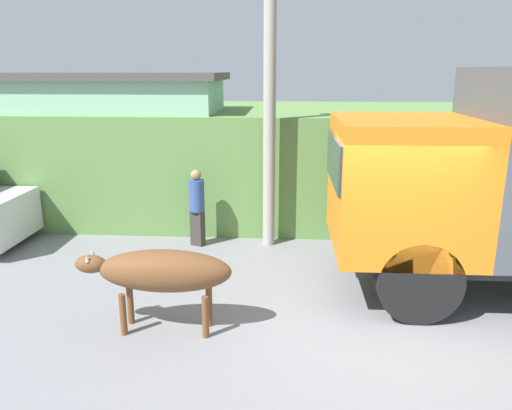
{
  "coord_description": "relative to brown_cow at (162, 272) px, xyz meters",
  "views": [
    {
      "loc": [
        -1.26,
        -6.45,
        3.42
      ],
      "look_at": [
        -1.69,
        0.31,
        1.58
      ],
      "focal_mm": 35.0,
      "sensor_mm": 36.0,
      "label": 1
    }
  ],
  "objects": [
    {
      "name": "utility_pole",
      "position": [
        1.28,
        3.55,
        1.99
      ],
      "size": [
        0.9,
        0.24,
        5.46
      ],
      "color": "#9E998E",
      "rests_on": "ground_plane"
    },
    {
      "name": "ground_plane",
      "position": [
        2.89,
        0.44,
        -0.85
      ],
      "size": [
        60.0,
        60.0,
        0.0
      ],
      "primitive_type": "plane",
      "color": "gray"
    },
    {
      "name": "building_backdrop",
      "position": [
        -2.31,
        5.2,
        0.85
      ],
      "size": [
        4.99,
        2.7,
        3.36
      ],
      "color": "#8CC69E",
      "rests_on": "ground_plane"
    },
    {
      "name": "pedestrian_on_hill",
      "position": [
        -0.14,
        3.4,
        0.01
      ],
      "size": [
        0.4,
        0.4,
        1.55
      ],
      "rotation": [
        0.0,
        0.0,
        2.71
      ],
      "color": "#38332D",
      "rests_on": "ground_plane"
    },
    {
      "name": "hillside_embankment",
      "position": [
        2.89,
        6.52,
        0.4
      ],
      "size": [
        32.0,
        5.3,
        2.5
      ],
      "color": "#608C47",
      "rests_on": "ground_plane"
    },
    {
      "name": "brown_cow",
      "position": [
        0.0,
        0.0,
        0.0
      ],
      "size": [
        2.09,
        0.57,
        1.15
      ],
      "rotation": [
        0.0,
        0.0,
        -0.17
      ],
      "color": "brown",
      "rests_on": "ground_plane"
    }
  ]
}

